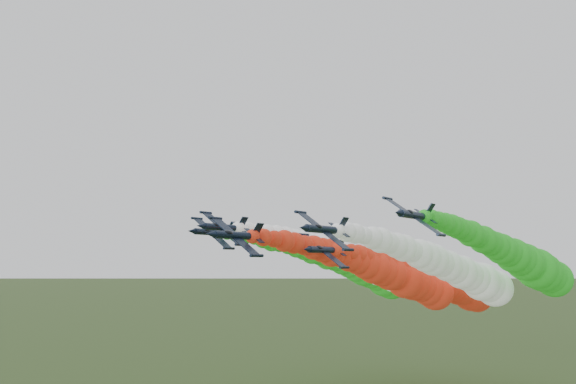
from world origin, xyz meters
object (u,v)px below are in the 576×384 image
jet_lead (393,275)px  jet_inner_right (457,271)px  jet_inner_left (369,266)px  jet_outer_right (524,262)px  jet_outer_left (357,269)px  jet_trail (443,282)px

jet_lead → jet_inner_right: (11.67, 7.29, 0.92)m
jet_inner_left → jet_lead: bearing=-40.0°
jet_inner_right → jet_outer_right: size_ratio=1.00×
jet_inner_right → jet_inner_left: bearing=175.7°
jet_lead → jet_inner_left: jet_inner_left is taller
jet_outer_left → jet_lead: bearing=-40.6°
jet_inner_left → jet_trail: (13.64, 12.37, -3.96)m
jet_inner_left → jet_inner_right: 22.45m
jet_outer_left → jet_trail: bearing=16.9°
jet_inner_left → jet_inner_right: jet_inner_left is taller
jet_inner_right → jet_outer_left: (-29.27, 7.79, 0.18)m
jet_lead → jet_trail: jet_lead is taller
jet_inner_left → jet_outer_left: size_ratio=0.99×
jet_inner_right → jet_trail: size_ratio=1.00×
jet_inner_left → jet_outer_right: 34.86m
jet_inner_right → jet_outer_left: jet_outer_left is taller
jet_lead → jet_inner_left: size_ratio=1.00×
jet_lead → jet_inner_right: 13.79m
jet_inner_left → jet_outer_left: (-6.91, 6.13, -0.86)m
jet_lead → jet_trail: size_ratio=1.00×
jet_inner_right → jet_outer_left: 30.29m
jet_lead → jet_outer_right: (23.32, 16.54, 2.89)m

